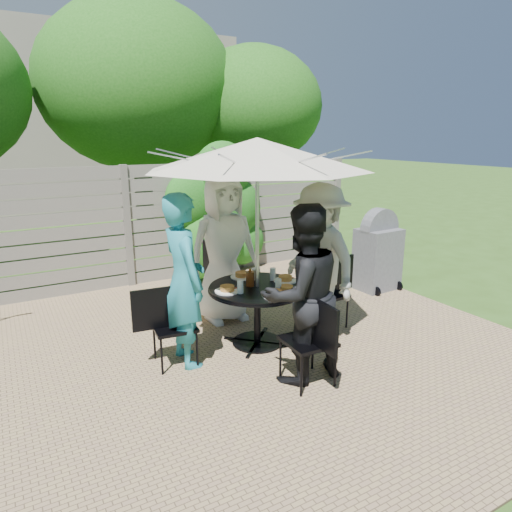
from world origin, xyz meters
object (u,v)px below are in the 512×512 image
chair_front (308,358)px  plate_back (242,275)px  plate_right (285,279)px  plate_left (227,289)px  chair_left (174,342)px  glass_left (240,287)px  person_back (224,249)px  person_left (184,281)px  umbrella (257,154)px  glass_right (273,274)px  patio_table (257,304)px  plate_extra (286,289)px  coffee_cup (255,274)px  bbq_grill (378,253)px  person_right (320,259)px  chair_back (220,295)px  chair_right (327,307)px  plate_front (275,294)px  syrup_jug (250,279)px  glass_front (278,285)px  person_front (302,295)px

chair_front → plate_back: size_ratio=3.40×
plate_right → plate_left: bearing=179.6°
chair_left → glass_left: size_ratio=6.04×
person_back → chair_front: 1.91m
chair_left → person_left: (0.13, -0.00, 0.62)m
person_back → umbrella: bearing=-90.0°
plate_back → glass_right: 0.37m
patio_table → plate_left: plate_left is taller
plate_extra → coffee_cup: size_ratio=2.00×
plate_left → glass_right: glass_right is taller
plate_extra → glass_right: size_ratio=1.71×
glass_right → bbq_grill: size_ratio=0.11×
plate_right → bbq_grill: bearing=19.1°
person_back → glass_left: bearing=-105.5°
person_right → bbq_grill: person_right is taller
chair_back → person_left: bearing=-44.8°
chair_back → coffee_cup: size_ratio=7.76×
chair_right → person_left: bearing=-5.0°
person_back → glass_right: 0.79m
chair_left → patio_table: bearing=5.8°
chair_left → chair_right: chair_right is taller
person_back → person_right: person_back is taller
umbrella → chair_right: bearing=-0.4°
glass_right → plate_front: bearing=-119.6°
chair_front → coffee_cup: size_ratio=7.37×
plate_right → syrup_jug: bearing=172.8°
person_back → plate_left: person_back is taller
umbrella → chair_left: (-0.96, 0.01, -1.83)m
plate_back → glass_front: size_ratio=1.86×
chair_left → plate_back: bearing=26.3°
chair_right → plate_extra: chair_right is taller
chair_back → bbq_grill: size_ratio=0.75×
umbrella → glass_left: (-0.26, -0.10, -1.33)m
umbrella → glass_left: umbrella is taller
patio_table → glass_left: glass_left is taller
person_left → syrup_jug: (0.77, 0.04, -0.11)m
glass_left → plate_front: bearing=-44.9°
chair_front → plate_front: chair_front is taller
patio_table → person_back: person_back is taller
bbq_grill → person_right: bearing=-158.7°
bbq_grill → plate_left: bearing=-168.3°
patio_table → syrup_jug: syrup_jug is taller
chair_right → person_right: size_ratio=0.49×
person_right → glass_right: 0.59m
plate_extra → coffee_cup: bearing=98.3°
chair_back → plate_left: size_ratio=3.58×
glass_left → glass_right: (0.52, 0.21, 0.00)m
person_front → umbrella: bearing=-90.0°
glass_right → plate_left: bearing=-170.8°
plate_left → plate_extra: same height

